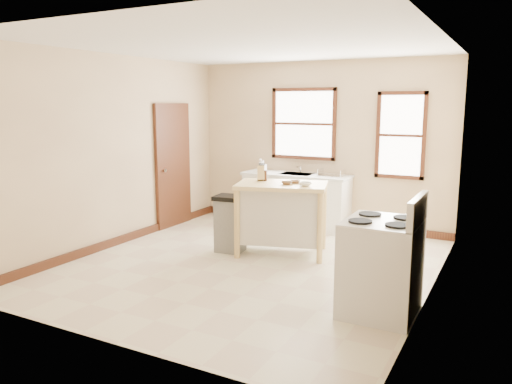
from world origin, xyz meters
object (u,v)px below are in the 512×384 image
soap_bottle_b (263,166)px  bowl_b (295,182)px  soap_bottle_a (261,165)px  pepper_grinder (265,176)px  bowl_a (286,183)px  trash_bin (230,224)px  gas_stove (381,254)px  knife_block (261,174)px  kitchen_island (282,219)px  bowl_c (305,184)px  dish_rack (332,173)px

soap_bottle_b → bowl_b: bearing=-46.4°
soap_bottle_a → pepper_grinder: bearing=-52.2°
bowl_a → trash_bin: bowl_a is taller
bowl_a → gas_stove: size_ratio=0.13×
knife_block → pepper_grinder: bearing=-24.2°
kitchen_island → bowl_c: bowl_c is taller
kitchen_island → knife_block: knife_block is taller
bowl_a → kitchen_island: bearing=151.2°
pepper_grinder → soap_bottle_a: bearing=119.6°
kitchen_island → knife_block: 0.71m
bowl_a → gas_stove: (1.65, -1.34, -0.41)m
pepper_grinder → knife_block: bearing=-174.6°
kitchen_island → bowl_a: 0.53m
dish_rack → gas_stove: bearing=-49.6°
soap_bottle_a → bowl_b: 1.82m
pepper_grinder → bowl_b: size_ratio=1.02×
pepper_grinder → bowl_c: (0.68, -0.16, -0.05)m
kitchen_island → bowl_a: (0.09, -0.05, 0.52)m
knife_block → bowl_b: bearing=-26.7°
trash_bin → gas_stove: gas_stove is taller
soap_bottle_a → kitchen_island: (1.08, -1.45, -0.53)m
knife_block → gas_stove: bearing=-64.4°
soap_bottle_b → kitchen_island: size_ratio=0.16×
dish_rack → kitchen_island: (-0.19, -1.53, -0.47)m
knife_block → gas_stove: size_ratio=0.16×
gas_stove → bowl_b: bearing=136.8°
soap_bottle_a → trash_bin: size_ratio=0.28×
soap_bottle_a → kitchen_island: size_ratio=0.19×
bowl_a → bowl_b: 0.17m
bowl_b → bowl_a: bearing=-111.4°
bowl_a → bowl_c: 0.29m
soap_bottle_b → trash_bin: bearing=-76.5°
knife_block → pepper_grinder: 0.07m
bowl_b → kitchen_island: bearing=-145.6°
pepper_grinder → bowl_b: 0.46m
pepper_grinder → bowl_a: size_ratio=0.93×
bowl_a → bowl_c: (0.28, -0.02, 0.01)m
knife_block → gas_stove: gas_stove is taller
soap_bottle_a → bowl_b: size_ratio=1.55×
pepper_grinder → dish_rack: bearing=71.4°
soap_bottle_a → pepper_grinder: size_ratio=1.52×
bowl_a → bowl_b: bowl_a is taller
bowl_a → trash_bin: size_ratio=0.20×
bowl_c → soap_bottle_a: bearing=133.6°
pepper_grinder → gas_stove: size_ratio=0.12×
knife_block → bowl_b: 0.53m
pepper_grinder → bowl_a: pepper_grinder is taller
soap_bottle_b → kitchen_island: 1.86m
soap_bottle_b → bowl_c: size_ratio=1.18×
kitchen_island → bowl_a: size_ratio=7.58×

